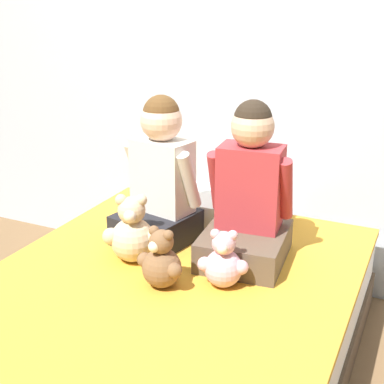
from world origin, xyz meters
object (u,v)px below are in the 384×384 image
(bed, at_px, (158,335))
(child_on_right, at_px, (248,198))
(child_on_left, at_px, (160,179))
(teddy_bear_held_by_right_child, at_px, (223,263))
(teddy_bear_between_children, at_px, (161,262))
(pillow_at_headboard, at_px, (228,208))
(teddy_bear_held_by_left_child, at_px, (132,233))

(bed, xyz_separation_m, child_on_right, (0.21, 0.40, 0.47))
(child_on_left, distance_m, teddy_bear_held_by_right_child, 0.52)
(bed, xyz_separation_m, teddy_bear_held_by_right_child, (0.22, 0.13, 0.30))
(child_on_left, xyz_separation_m, teddy_bear_between_children, (0.20, -0.37, -0.18))
(pillow_at_headboard, bearing_deg, teddy_bear_between_children, -89.26)
(bed, height_order, teddy_bear_held_by_right_child, teddy_bear_held_by_right_child)
(bed, bearing_deg, child_on_right, 61.97)
(child_on_right, bearing_deg, bed, -123.48)
(teddy_bear_held_by_left_child, relative_size, pillow_at_headboard, 0.53)
(child_on_left, relative_size, teddy_bear_between_children, 2.72)
(bed, relative_size, teddy_bear_held_by_right_child, 8.13)
(child_on_left, height_order, teddy_bear_held_by_left_child, child_on_left)
(bed, height_order, child_on_right, child_on_right)
(teddy_bear_held_by_right_child, height_order, pillow_at_headboard, teddy_bear_held_by_right_child)
(bed, height_order, pillow_at_headboard, pillow_at_headboard)
(child_on_right, distance_m, teddy_bear_held_by_right_child, 0.32)
(teddy_bear_held_by_left_child, bearing_deg, pillow_at_headboard, 48.08)
(bed, distance_m, child_on_left, 0.66)
(teddy_bear_held_by_left_child, xyz_separation_m, pillow_at_headboard, (0.20, 0.57, -0.07))
(bed, relative_size, pillow_at_headboard, 3.40)
(teddy_bear_between_children, height_order, pillow_at_headboard, teddy_bear_between_children)
(teddy_bear_held_by_left_child, height_order, pillow_at_headboard, teddy_bear_held_by_left_child)
(child_on_left, xyz_separation_m, pillow_at_headboard, (0.19, 0.34, -0.23))
(child_on_right, xyz_separation_m, teddy_bear_held_by_right_child, (0.00, -0.27, -0.16))
(child_on_left, height_order, teddy_bear_held_by_right_child, child_on_left)
(bed, distance_m, teddy_bear_between_children, 0.31)
(teddy_bear_held_by_left_child, height_order, teddy_bear_held_by_right_child, teddy_bear_held_by_left_child)
(child_on_left, distance_m, teddy_bear_between_children, 0.46)
(bed, xyz_separation_m, child_on_left, (-0.19, 0.40, 0.49))
(teddy_bear_held_by_left_child, bearing_deg, child_on_right, 7.17)
(teddy_bear_held_by_right_child, bearing_deg, child_on_right, 76.45)
(child_on_right, bearing_deg, teddy_bear_held_by_left_child, -155.33)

